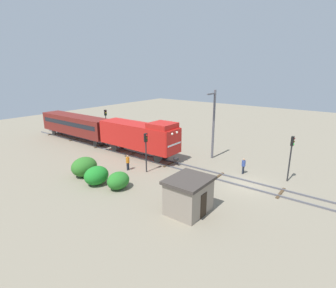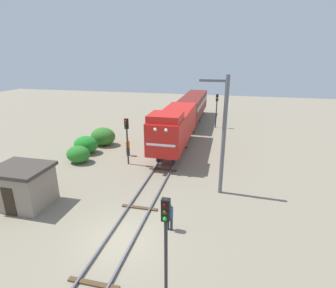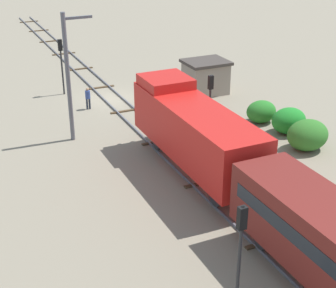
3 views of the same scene
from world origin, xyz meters
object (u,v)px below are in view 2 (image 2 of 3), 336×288
(locomotive, at_px, (174,126))
(traffic_signal_far, at_px, (217,105))
(traffic_signal_near, at_px, (166,232))
(traffic_signal_mid, at_px, (127,133))
(worker_by_signal, at_px, (128,146))
(catenary_mast, at_px, (223,134))
(worker_near_track, at_px, (170,215))
(relay_hut, at_px, (23,186))
(passenger_car_leading, at_px, (193,105))

(locomotive, xyz_separation_m, traffic_signal_far, (3.60, 10.57, 0.36))
(traffic_signal_near, height_order, traffic_signal_mid, traffic_signal_near)
(worker_by_signal, bearing_deg, catenary_mast, -167.11)
(traffic_signal_near, distance_m, worker_near_track, 4.81)
(worker_by_signal, relative_size, catenary_mast, 0.20)
(locomotive, distance_m, traffic_signal_mid, 5.38)
(traffic_signal_mid, xyz_separation_m, worker_near_track, (5.80, -8.42, -1.96))
(traffic_signal_far, relative_size, relay_hut, 1.30)
(traffic_signal_far, xyz_separation_m, worker_near_track, (-1.20, -23.16, -2.14))
(traffic_signal_mid, distance_m, relay_hut, 9.12)
(passenger_car_leading, xyz_separation_m, traffic_signal_near, (3.20, -30.15, 0.62))
(traffic_signal_near, height_order, traffic_signal_far, traffic_signal_near)
(locomotive, relative_size, traffic_signal_near, 2.55)
(traffic_signal_far, bearing_deg, locomotive, -108.81)
(locomotive, relative_size, traffic_signal_far, 2.56)
(locomotive, relative_size, traffic_signal_mid, 2.73)
(traffic_signal_far, height_order, catenary_mast, catenary_mast)
(traffic_signal_far, relative_size, catenary_mast, 0.54)
(locomotive, xyz_separation_m, catenary_mast, (4.94, -7.55, 1.64))
(passenger_car_leading, relative_size, catenary_mast, 1.68)
(worker_near_track, bearing_deg, worker_by_signal, 173.72)
(locomotive, height_order, worker_near_track, locomotive)
(locomotive, bearing_deg, worker_by_signal, -152.70)
(catenary_mast, bearing_deg, locomotive, 123.21)
(traffic_signal_mid, height_order, catenary_mast, catenary_mast)
(worker_near_track, distance_m, worker_by_signal, 12.33)
(traffic_signal_near, bearing_deg, worker_by_signal, 116.81)
(worker_by_signal, relative_size, relay_hut, 0.49)
(traffic_signal_near, relative_size, catenary_mast, 0.54)
(locomotive, bearing_deg, relay_hut, -121.66)
(traffic_signal_far, bearing_deg, worker_near_track, -92.97)
(locomotive, distance_m, worker_near_track, 12.94)
(locomotive, distance_m, traffic_signal_far, 11.17)
(passenger_car_leading, bearing_deg, worker_by_signal, -105.16)
(traffic_signal_mid, relative_size, catenary_mast, 0.51)
(traffic_signal_near, distance_m, worker_by_signal, 16.55)
(worker_near_track, relative_size, catenary_mast, 0.20)
(traffic_signal_mid, bearing_deg, relay_hut, -117.14)
(worker_by_signal, bearing_deg, traffic_signal_far, -78.11)
(locomotive, distance_m, traffic_signal_near, 17.12)
(locomotive, relative_size, relay_hut, 3.31)
(traffic_signal_mid, xyz_separation_m, traffic_signal_far, (7.00, 14.73, 0.18))
(relay_hut, bearing_deg, locomotive, 58.34)
(worker_near_track, bearing_deg, traffic_signal_far, 138.40)
(traffic_signal_mid, bearing_deg, locomotive, 50.75)
(traffic_signal_mid, bearing_deg, traffic_signal_far, 64.58)
(locomotive, height_order, traffic_signal_near, locomotive)
(traffic_signal_mid, relative_size, worker_near_track, 2.50)
(passenger_car_leading, xyz_separation_m, worker_by_signal, (-4.20, -15.50, -1.53))
(worker_by_signal, bearing_deg, traffic_signal_near, 160.17)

